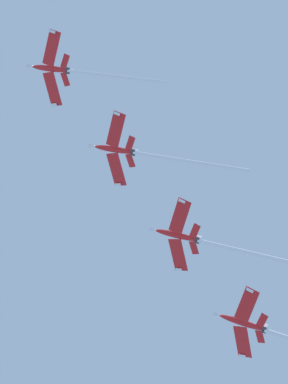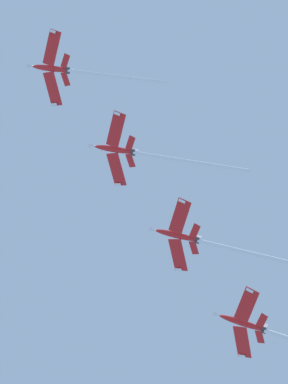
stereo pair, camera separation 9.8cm
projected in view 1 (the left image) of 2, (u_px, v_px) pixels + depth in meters
name	position (u px, v px, depth m)	size (l,w,h in m)	color
jet_lead	(66.00, 70.00, 144.43)	(32.44, 23.60, 21.79)	red
jet_second	(135.00, 153.00, 141.14)	(34.83, 23.93, 22.89)	red
jet_third	(202.00, 241.00, 138.21)	(33.95, 24.12, 21.75)	red
jet_fourth	(272.00, 332.00, 135.85)	(31.82, 23.52, 21.45)	red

